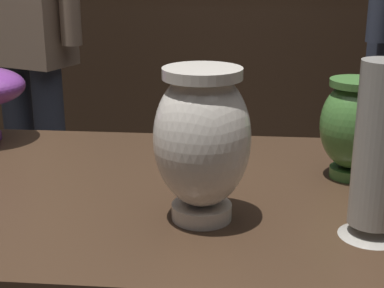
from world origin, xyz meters
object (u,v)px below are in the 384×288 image
at_px(vase_right_accent, 378,157).
at_px(vase_tall_behind, 354,125).
at_px(vase_centerpiece, 202,139).
at_px(visitor_near_left, 25,19).

bearing_deg(vase_right_accent, vase_tall_behind, 87.83).
bearing_deg(vase_tall_behind, vase_right_accent, -92.17).
height_order(vase_centerpiece, vase_tall_behind, vase_centerpiece).
relative_size(vase_centerpiece, vase_right_accent, 0.92).
distance_m(vase_right_accent, visitor_near_left, 1.55).
relative_size(vase_tall_behind, vase_right_accent, 0.71).
height_order(vase_tall_behind, visitor_near_left, visitor_near_left).
relative_size(vase_centerpiece, visitor_near_left, 0.14).
relative_size(vase_right_accent, visitor_near_left, 0.15).
distance_m(vase_centerpiece, vase_right_accent, 0.25).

